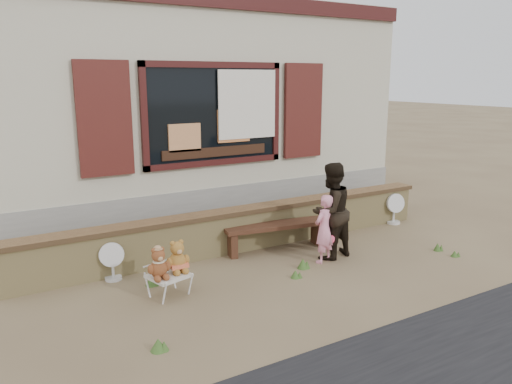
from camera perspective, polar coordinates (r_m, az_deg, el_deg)
ground at (r=7.16m, az=2.48°, el=-8.76°), size 80.00×80.00×0.00m
shopfront at (r=10.71m, az=-10.81°, el=9.26°), size 8.04×5.13×4.00m
brick_wall at (r=7.85m, az=-1.49°, el=-4.13°), size 7.10×0.36×0.67m
bench at (r=7.80m, az=2.33°, el=-4.43°), size 1.73×0.63×0.43m
folding_chair at (r=6.32m, az=-9.95°, el=-9.48°), size 0.55×0.51×0.28m
teddy_bear_left at (r=6.16m, az=-11.10°, el=-7.89°), size 0.34×0.31×0.39m
teddy_bear_right at (r=6.31m, az=-9.00°, el=-7.19°), size 0.36×0.33×0.42m
child at (r=7.31m, az=7.78°, el=-4.19°), size 0.43×0.35×1.01m
adult at (r=7.45m, az=8.55°, el=-2.15°), size 0.79×0.66×1.45m
fan_left at (r=6.96m, az=-16.10°, el=-7.58°), size 0.34×0.22×0.53m
fan_right at (r=9.56m, az=15.51°, el=-1.82°), size 0.37×0.24×0.57m
grass_tufts at (r=6.65m, az=2.63°, el=-9.91°), size 4.92×1.73×0.15m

